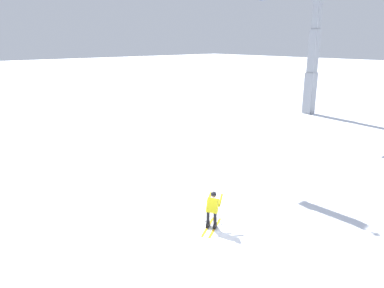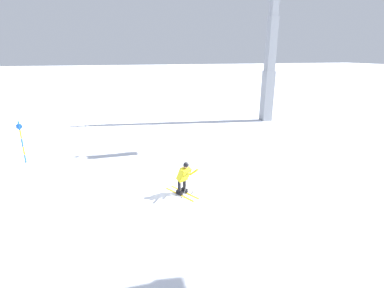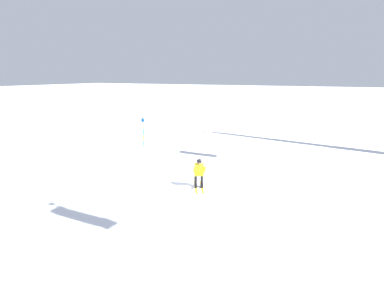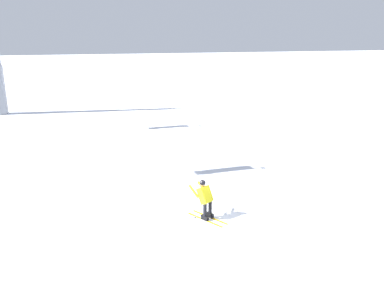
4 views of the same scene
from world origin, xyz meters
TOP-DOWN VIEW (x-y plane):
  - ground_plane at (0.00, 0.00)m, footprint 260.00×260.00m
  - skier_carving_main at (0.58, -0.07)m, footprint 1.57×1.20m
  - lift_tower_near at (-10.24, 9.65)m, footprint 0.78×2.97m
  - trail_marker_pole at (-4.97, -7.01)m, footprint 0.07×0.28m

SIDE VIEW (x-z plane):
  - ground_plane at x=0.00m, z-range 0.00..0.00m
  - skier_carving_main at x=0.58m, z-range 0.03..1.55m
  - trail_marker_pole at x=-4.97m, z-range 0.08..2.24m
  - lift_tower_near at x=-10.24m, z-range -1.04..11.49m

